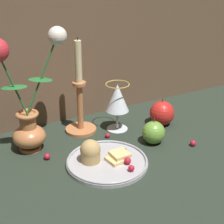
{
  "coord_description": "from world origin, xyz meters",
  "views": [
    {
      "loc": [
        -0.46,
        -0.87,
        0.56
      ],
      "look_at": [
        0.01,
        0.01,
        0.1
      ],
      "focal_mm": 60.0,
      "sensor_mm": 36.0,
      "label": 1
    }
  ],
  "objects": [
    {
      "name": "berry_by_glass_stem",
      "position": [
        -0.19,
        0.01,
        0.01
      ],
      "size": [
        0.02,
        0.02,
        0.02
      ],
      "primitive_type": "sphere",
      "color": "#AD192D",
      "rests_on": "ground_plane"
    },
    {
      "name": "candlestick",
      "position": [
        -0.04,
        0.12,
        0.09
      ],
      "size": [
        0.1,
        0.1,
        0.31
      ],
      "color": "#B77042",
      "rests_on": "ground_plane"
    },
    {
      "name": "apple_near_glass",
      "position": [
        0.12,
        -0.05,
        0.03
      ],
      "size": [
        0.07,
        0.07,
        0.08
      ],
      "color": "#669938",
      "rests_on": "ground_plane"
    },
    {
      "name": "ground_plane",
      "position": [
        0.0,
        0.0,
        0.0
      ],
      "size": [
        2.4,
        2.4,
        0.0
      ],
      "primitive_type": "plane",
      "color": "#232D23",
      "rests_on": "ground"
    },
    {
      "name": "vase",
      "position": [
        -0.22,
        0.08,
        0.14
      ],
      "size": [
        0.22,
        0.1,
        0.35
      ],
      "color": "#B77042",
      "rests_on": "ground_plane"
    },
    {
      "name": "wine_glass",
      "position": [
        0.07,
        0.08,
        0.1
      ],
      "size": [
        0.08,
        0.08,
        0.16
      ],
      "color": "silver",
      "rests_on": "ground_plane"
    },
    {
      "name": "plate_with_pastries",
      "position": [
        -0.07,
        -0.09,
        0.02
      ],
      "size": [
        0.22,
        0.22,
        0.07
      ],
      "color": "#A3A3A8",
      "rests_on": "ground_plane"
    },
    {
      "name": "berry_front_center",
      "position": [
        0.02,
        0.04,
        0.01
      ],
      "size": [
        0.02,
        0.02,
        0.02
      ],
      "primitive_type": "sphere",
      "color": "#AD192D",
      "rests_on": "ground_plane"
    },
    {
      "name": "berry_near_plate",
      "position": [
        0.22,
        -0.13,
        0.01
      ],
      "size": [
        0.02,
        0.02,
        0.02
      ],
      "primitive_type": "sphere",
      "color": "#AD192D",
      "rests_on": "ground_plane"
    },
    {
      "name": "apple_beside_vase",
      "position": [
        0.22,
        0.04,
        0.04
      ],
      "size": [
        0.08,
        0.08,
        0.09
      ],
      "color": "red",
      "rests_on": "ground_plane"
    }
  ]
}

